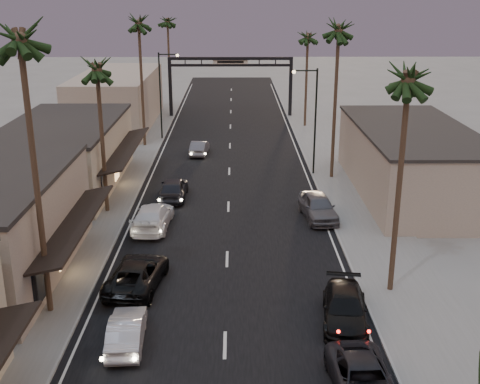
{
  "coord_description": "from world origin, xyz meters",
  "views": [
    {
      "loc": [
        0.45,
        -4.17,
        15.02
      ],
      "look_at": [
        0.81,
        32.94,
        2.5
      ],
      "focal_mm": 45.0,
      "sensor_mm": 36.0,
      "label": 1
    }
  ],
  "objects_px": {
    "streetlight_right": "(312,113)",
    "curbside_black": "(345,308)",
    "palm_rc": "(308,33)",
    "palm_far": "(167,18)",
    "palm_ra": "(409,71)",
    "palm_lb": "(19,31)",
    "palm_ld": "(138,19)",
    "palm_rb": "(339,25)",
    "curbside_near": "(363,381)",
    "streetlight_left": "(163,89)",
    "oncoming_pickup": "(137,274)",
    "oncoming_silver": "(127,330)",
    "palm_lc": "(96,63)",
    "arch": "(230,72)"
  },
  "relations": [
    {
      "from": "palm_lc",
      "to": "oncoming_silver",
      "type": "distance_m",
      "value": 19.95
    },
    {
      "from": "oncoming_pickup",
      "to": "palm_rc",
      "type": "bearing_deg",
      "value": -101.22
    },
    {
      "from": "streetlight_right",
      "to": "palm_lc",
      "type": "relative_size",
      "value": 0.74
    },
    {
      "from": "palm_far",
      "to": "curbside_near",
      "type": "height_order",
      "value": "palm_far"
    },
    {
      "from": "streetlight_right",
      "to": "curbside_near",
      "type": "relative_size",
      "value": 1.8
    },
    {
      "from": "streetlight_right",
      "to": "palm_ra",
      "type": "xyz_separation_m",
      "value": [
        1.68,
        -21.0,
        6.11
      ]
    },
    {
      "from": "palm_ra",
      "to": "oncoming_pickup",
      "type": "bearing_deg",
      "value": 177.28
    },
    {
      "from": "streetlight_right",
      "to": "palm_ra",
      "type": "bearing_deg",
      "value": -85.43
    },
    {
      "from": "oncoming_pickup",
      "to": "oncoming_silver",
      "type": "height_order",
      "value": "oncoming_pickup"
    },
    {
      "from": "arch",
      "to": "palm_lb",
      "type": "distance_m",
      "value": 49.39
    },
    {
      "from": "palm_lb",
      "to": "palm_lc",
      "type": "relative_size",
      "value": 1.25
    },
    {
      "from": "palm_ld",
      "to": "palm_rb",
      "type": "xyz_separation_m",
      "value": [
        17.2,
        -11.0,
        0.0
      ]
    },
    {
      "from": "streetlight_left",
      "to": "palm_ra",
      "type": "distance_m",
      "value": 37.87
    },
    {
      "from": "palm_ld",
      "to": "palm_ra",
      "type": "bearing_deg",
      "value": -60.98
    },
    {
      "from": "curbside_black",
      "to": "palm_far",
      "type": "bearing_deg",
      "value": 111.43
    },
    {
      "from": "streetlight_right",
      "to": "palm_far",
      "type": "relative_size",
      "value": 0.68
    },
    {
      "from": "arch",
      "to": "palm_ld",
      "type": "distance_m",
      "value": 18.61
    },
    {
      "from": "palm_far",
      "to": "oncoming_pickup",
      "type": "height_order",
      "value": "palm_far"
    },
    {
      "from": "streetlight_left",
      "to": "palm_lc",
      "type": "bearing_deg",
      "value": -94.37
    },
    {
      "from": "palm_lb",
      "to": "curbside_near",
      "type": "distance_m",
      "value": 20.01
    },
    {
      "from": "streetlight_left",
      "to": "curbside_black",
      "type": "distance_m",
      "value": 39.42
    },
    {
      "from": "palm_rc",
      "to": "oncoming_pickup",
      "type": "xyz_separation_m",
      "value": [
        -13.32,
        -39.37,
        -9.71
      ]
    },
    {
      "from": "oncoming_pickup",
      "to": "curbside_near",
      "type": "bearing_deg",
      "value": 145.22
    },
    {
      "from": "streetlight_right",
      "to": "curbside_black",
      "type": "bearing_deg",
      "value": -93.02
    },
    {
      "from": "palm_far",
      "to": "palm_ra",
      "type": "bearing_deg",
      "value": -72.62
    },
    {
      "from": "palm_rc",
      "to": "palm_far",
      "type": "height_order",
      "value": "palm_far"
    },
    {
      "from": "palm_ra",
      "to": "palm_rc",
      "type": "distance_m",
      "value": 40.01
    },
    {
      "from": "palm_ld",
      "to": "curbside_near",
      "type": "relative_size",
      "value": 2.84
    },
    {
      "from": "oncoming_silver",
      "to": "palm_lc",
      "type": "bearing_deg",
      "value": -79.41
    },
    {
      "from": "palm_rc",
      "to": "palm_far",
      "type": "distance_m",
      "value": 21.97
    },
    {
      "from": "streetlight_right",
      "to": "palm_ld",
      "type": "relative_size",
      "value": 0.63
    },
    {
      "from": "palm_lb",
      "to": "palm_far",
      "type": "height_order",
      "value": "palm_lb"
    },
    {
      "from": "palm_rc",
      "to": "oncoming_silver",
      "type": "bearing_deg",
      "value": -106.1
    },
    {
      "from": "arch",
      "to": "palm_ra",
      "type": "xyz_separation_m",
      "value": [
        8.6,
        -46.0,
        5.91
      ]
    },
    {
      "from": "streetlight_left",
      "to": "palm_ld",
      "type": "height_order",
      "value": "palm_ld"
    },
    {
      "from": "palm_ra",
      "to": "curbside_near",
      "type": "bearing_deg",
      "value": -110.41
    },
    {
      "from": "streetlight_left",
      "to": "palm_rc",
      "type": "distance_m",
      "value": 17.42
    },
    {
      "from": "palm_ra",
      "to": "palm_far",
      "type": "bearing_deg",
      "value": 107.38
    },
    {
      "from": "palm_rc",
      "to": "arch",
      "type": "bearing_deg",
      "value": 145.11
    },
    {
      "from": "streetlight_right",
      "to": "palm_lb",
      "type": "bearing_deg",
      "value": -124.01
    },
    {
      "from": "palm_lc",
      "to": "palm_ra",
      "type": "bearing_deg",
      "value": -34.9
    },
    {
      "from": "palm_ld",
      "to": "oncoming_pickup",
      "type": "xyz_separation_m",
      "value": [
        3.88,
        -30.37,
        -11.66
      ]
    },
    {
      "from": "palm_lc",
      "to": "palm_ld",
      "type": "height_order",
      "value": "palm_ld"
    },
    {
      "from": "oncoming_silver",
      "to": "palm_lb",
      "type": "bearing_deg",
      "value": -37.58
    },
    {
      "from": "palm_rb",
      "to": "oncoming_silver",
      "type": "xyz_separation_m",
      "value": [
        -12.95,
        -24.87,
        -11.72
      ]
    },
    {
      "from": "palm_rc",
      "to": "streetlight_left",
      "type": "bearing_deg",
      "value": -158.86
    },
    {
      "from": "streetlight_left",
      "to": "palm_lb",
      "type": "distance_m",
      "value": 36.93
    },
    {
      "from": "curbside_near",
      "to": "palm_far",
      "type": "bearing_deg",
      "value": 99.68
    },
    {
      "from": "palm_lc",
      "to": "palm_rb",
      "type": "relative_size",
      "value": 0.86
    },
    {
      "from": "arch",
      "to": "curbside_black",
      "type": "bearing_deg",
      "value": -83.43
    }
  ]
}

